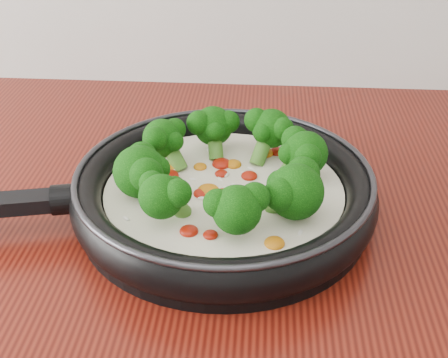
{
  "coord_description": "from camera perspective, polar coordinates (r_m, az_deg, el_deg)",
  "views": [
    {
      "loc": [
        0.09,
        0.48,
        1.31
      ],
      "look_at": [
        0.04,
        1.07,
        0.95
      ],
      "focal_mm": 47.14,
      "sensor_mm": 36.0,
      "label": 1
    }
  ],
  "objects": [
    {
      "name": "skillet",
      "position": [
        0.7,
        -0.24,
        -0.9
      ],
      "size": [
        0.6,
        0.43,
        0.1
      ],
      "color": "black",
      "rests_on": "counter"
    }
  ]
}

